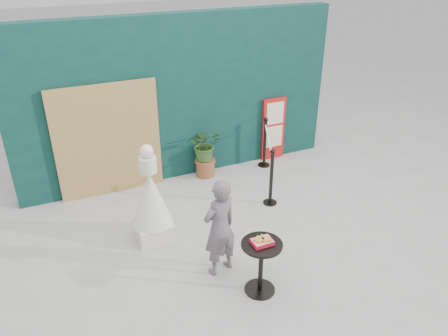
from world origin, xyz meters
TOP-DOWN VIEW (x-y plane):
  - ground at (0.00, 0.00)m, footprint 60.00×60.00m
  - back_wall at (0.00, 3.15)m, footprint 6.00×0.30m
  - bamboo_fence at (-1.40, 2.94)m, footprint 1.80×0.08m
  - woman at (-0.52, 0.19)m, footprint 0.59×0.46m
  - menu_board at (1.90, 2.95)m, footprint 0.50×0.07m
  - statue at (-1.14, 1.29)m, footprint 0.61×0.61m
  - cafe_table at (-0.21, -0.39)m, footprint 0.52×0.52m
  - food_basket at (-0.21, -0.39)m, footprint 0.26×0.19m
  - planter at (0.34, 2.82)m, footprint 0.58×0.50m
  - stanchion_barrier at (1.28, 2.06)m, footprint 0.84×1.54m

SIDE VIEW (x-z plane):
  - ground at x=0.00m, z-range 0.00..0.00m
  - stanchion_barrier at x=1.28m, z-range -0.02..1.01m
  - cafe_table at x=-0.21m, z-range 0.12..0.87m
  - planter at x=0.34m, z-range 0.08..1.07m
  - statue at x=-1.14m, z-range -0.14..1.42m
  - menu_board at x=1.90m, z-range 0.00..1.30m
  - woman at x=-0.52m, z-range 0.00..1.42m
  - food_basket at x=-0.21m, z-range 0.73..0.84m
  - bamboo_fence at x=-1.40m, z-range 0.00..2.00m
  - back_wall at x=0.00m, z-range 0.00..3.00m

